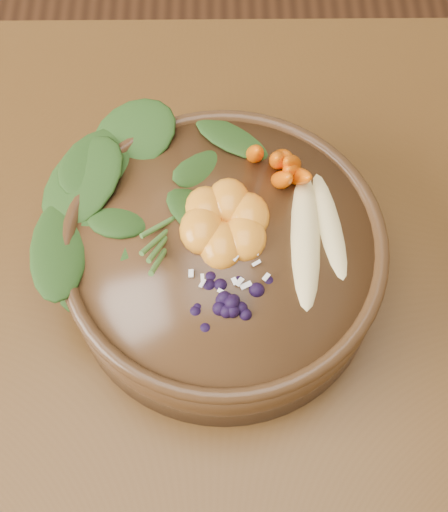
{
  "coord_description": "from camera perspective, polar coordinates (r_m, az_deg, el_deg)",
  "views": [
    {
      "loc": [
        0.18,
        -0.12,
        1.31
      ],
      "look_at": [
        0.18,
        0.14,
        0.79
      ],
      "focal_mm": 50.0,
      "sensor_mm": 36.0,
      "label": 1
    }
  ],
  "objects": [
    {
      "name": "dining_table",
      "position": [
        0.69,
        -15.9,
        -16.14
      ],
      "size": [
        1.6,
        0.9,
        0.75
      ],
      "color": "#331C0C",
      "rests_on": "ground"
    },
    {
      "name": "coconut_flakes",
      "position": [
        0.55,
        0.32,
        -0.29
      ],
      "size": [
        0.09,
        0.07,
        0.01
      ],
      "primitive_type": null,
      "rotation": [
        0.0,
        0.0,
        0.06
      ],
      "color": "white",
      "rests_on": "stoneware_bowl"
    },
    {
      "name": "banana_halves",
      "position": [
        0.56,
        7.63,
        2.56
      ],
      "size": [
        0.06,
        0.15,
        0.02
      ],
      "rotation": [
        0.0,
        0.0,
        0.06
      ],
      "color": "#E0CC84",
      "rests_on": "stoneware_bowl"
    },
    {
      "name": "kale_heap",
      "position": [
        0.57,
        -4.43,
        6.56
      ],
      "size": [
        0.18,
        0.16,
        0.04
      ],
      "primitive_type": null,
      "rotation": [
        0.0,
        0.0,
        0.06
      ],
      "color": "#244517",
      "rests_on": "stoneware_bowl"
    },
    {
      "name": "blueberry_pile",
      "position": [
        0.52,
        0.71,
        -3.07
      ],
      "size": [
        0.12,
        0.1,
        0.04
      ],
      "primitive_type": null,
      "rotation": [
        0.0,
        0.0,
        0.06
      ],
      "color": "black",
      "rests_on": "stoneware_bowl"
    },
    {
      "name": "stoneware_bowl",
      "position": [
        0.59,
        0.0,
        -0.44
      ],
      "size": [
        0.27,
        0.27,
        0.07
      ],
      "primitive_type": "cylinder",
      "rotation": [
        0.0,
        0.0,
        0.06
      ],
      "color": "#412915",
      "rests_on": "dining_table"
    },
    {
      "name": "carrot_cluster",
      "position": [
        0.57,
        4.21,
        9.31
      ],
      "size": [
        0.06,
        0.06,
        0.07
      ],
      "primitive_type": null,
      "rotation": [
        0.0,
        0.0,
        0.06
      ],
      "color": "#E16000",
      "rests_on": "stoneware_bowl"
    },
    {
      "name": "mandarin_cluster",
      "position": [
        0.55,
        0.07,
        3.32
      ],
      "size": [
        0.08,
        0.09,
        0.03
      ],
      "primitive_type": null,
      "rotation": [
        0.0,
        0.0,
        0.06
      ],
      "color": "orange",
      "rests_on": "stoneware_bowl"
    }
  ]
}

